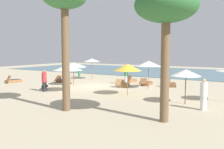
{
  "coord_description": "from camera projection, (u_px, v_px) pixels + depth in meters",
  "views": [
    {
      "loc": [
        12.77,
        -17.77,
        3.18
      ],
      "look_at": [
        1.54,
        0.29,
        1.1
      ],
      "focal_mm": 40.9,
      "sensor_mm": 36.0,
      "label": 1
    }
  ],
  "objects": [
    {
      "name": "ground_plane",
      "position": [
        95.0,
        87.0,
        22.04
      ],
      "size": [
        60.0,
        60.0,
        0.0
      ],
      "primitive_type": "plane",
      "color": "#BCAD8E"
    },
    {
      "name": "ocean_water",
      "position": [
        164.0,
        72.0,
        36.41
      ],
      "size": [
        48.0,
        16.0,
        0.06
      ],
      "primitive_type": "cube",
      "color": "slate",
      "rests_on": "ground_plane"
    },
    {
      "name": "umbrella_0",
      "position": [
        73.0,
        65.0,
        22.71
      ],
      "size": [
        2.25,
        2.25,
        2.04
      ],
      "color": "brown",
      "rests_on": "ground_plane"
    },
    {
      "name": "umbrella_1",
      "position": [
        186.0,
        73.0,
        14.85
      ],
      "size": [
        1.75,
        1.75,
        2.03
      ],
      "color": "brown",
      "rests_on": "ground_plane"
    },
    {
      "name": "umbrella_2",
      "position": [
        149.0,
        64.0,
        20.53
      ],
      "size": [
        2.01,
        2.01,
        2.28
      ],
      "color": "olive",
      "rests_on": "ground_plane"
    },
    {
      "name": "umbrella_3",
      "position": [
        128.0,
        67.0,
        17.63
      ],
      "size": [
        1.92,
        1.92,
        2.2
      ],
      "color": "olive",
      "rests_on": "ground_plane"
    },
    {
      "name": "umbrella_4",
      "position": [
        92.0,
        60.0,
        27.13
      ],
      "size": [
        1.78,
        1.78,
        2.25
      ],
      "color": "olive",
      "rests_on": "ground_plane"
    },
    {
      "name": "umbrella_5",
      "position": [
        68.0,
        67.0,
        19.09
      ],
      "size": [
        2.19,
        2.19,
        2.06
      ],
      "color": "brown",
      "rests_on": "ground_plane"
    },
    {
      "name": "lounger_0",
      "position": [
        129.0,
        81.0,
        24.83
      ],
      "size": [
        1.23,
        1.73,
        0.74
      ],
      "color": "olive",
      "rests_on": "ground_plane"
    },
    {
      "name": "lounger_1",
      "position": [
        172.0,
        85.0,
        22.07
      ],
      "size": [
        1.15,
        1.78,
        0.69
      ],
      "color": "brown",
      "rests_on": "ground_plane"
    },
    {
      "name": "lounger_2",
      "position": [
        63.0,
        80.0,
        25.23
      ],
      "size": [
        0.64,
        1.71,
        0.68
      ],
      "color": "brown",
      "rests_on": "ground_plane"
    },
    {
      "name": "lounger_4",
      "position": [
        13.0,
        81.0,
        24.6
      ],
      "size": [
        1.01,
        1.73,
        0.75
      ],
      "color": "olive",
      "rests_on": "ground_plane"
    },
    {
      "name": "lounger_5",
      "position": [
        147.0,
        83.0,
        22.88
      ],
      "size": [
        0.75,
        1.76,
        0.66
      ],
      "color": "brown",
      "rests_on": "ground_plane"
    },
    {
      "name": "lounger_6",
      "position": [
        124.0,
        85.0,
        21.9
      ],
      "size": [
        1.1,
        1.78,
        0.7
      ],
      "color": "olive",
      "rests_on": "ground_plane"
    },
    {
      "name": "person_0",
      "position": [
        44.0,
        81.0,
        19.38
      ],
      "size": [
        0.53,
        0.53,
        1.65
      ],
      "color": "#26262D",
      "rests_on": "ground_plane"
    },
    {
      "name": "person_1",
      "position": [
        204.0,
        94.0,
        13.38
      ],
      "size": [
        0.5,
        0.5,
        1.67
      ],
      "color": "white",
      "rests_on": "ground_plane"
    },
    {
      "name": "person_2",
      "position": [
        79.0,
        70.0,
        29.72
      ],
      "size": [
        0.4,
        0.4,
        1.68
      ],
      "color": "#338C59",
      "rests_on": "ground_plane"
    },
    {
      "name": "person_3",
      "position": [
        126.0,
        75.0,
        23.37
      ],
      "size": [
        0.34,
        0.34,
        1.76
      ],
      "color": "white",
      "rests_on": "ground_plane"
    },
    {
      "name": "palm_0",
      "position": [
        65.0,
        4.0,
        12.83
      ],
      "size": [
        2.25,
        2.25,
        6.45
      ],
      "color": "brown",
      "rests_on": "ground_plane"
    },
    {
      "name": "palm_1",
      "position": [
        166.0,
        9.0,
        10.82
      ],
      "size": [
        2.73,
        2.73,
        5.81
      ],
      "color": "brown",
      "rests_on": "ground_plane"
    },
    {
      "name": "dog",
      "position": [
        44.0,
        87.0,
        20.67
      ],
      "size": [
        0.67,
        0.65,
        0.33
      ],
      "color": "black",
      "rests_on": "ground_plane"
    }
  ]
}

